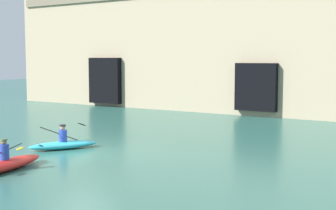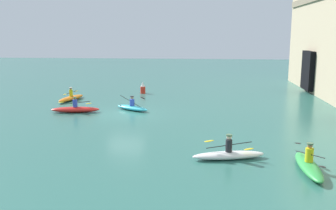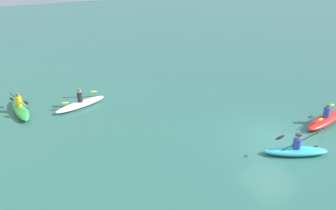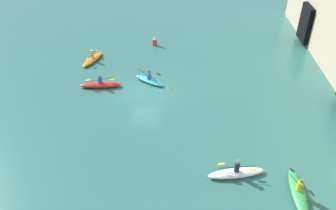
{
  "view_description": "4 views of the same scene",
  "coord_description": "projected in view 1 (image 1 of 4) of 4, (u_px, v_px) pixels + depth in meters",
  "views": [
    {
      "loc": [
        12.95,
        -13.98,
        3.81
      ],
      "look_at": [
        2.39,
        2.66,
        1.88
      ],
      "focal_mm": 50.0,
      "sensor_mm": 36.0,
      "label": 1
    },
    {
      "loc": [
        25.21,
        5.61,
        5.51
      ],
      "look_at": [
        1.37,
        3.14,
        0.96
      ],
      "focal_mm": 40.0,
      "sensor_mm": 36.0,
      "label": 2
    },
    {
      "loc": [
        -8.86,
        11.88,
        8.15
      ],
      "look_at": [
        4.24,
        3.49,
        1.14
      ],
      "focal_mm": 35.0,
      "sensor_mm": 36.0,
      "label": 3
    },
    {
      "loc": [
        22.74,
        4.05,
        13.63
      ],
      "look_at": [
        3.18,
        2.22,
        0.77
      ],
      "focal_mm": 35.0,
      "sensor_mm": 36.0,
      "label": 4
    }
  ],
  "objects": [
    {
      "name": "kayak_cyan",
      "position": [
        63.0,
        144.0,
        19.89
      ],
      "size": [
        2.18,
        2.86,
        1.1
      ],
      "rotation": [
        0.0,
        0.0,
        4.15
      ],
      "color": "#33B2C6",
      "rests_on": "ground"
    },
    {
      "name": "kayak_red",
      "position": [
        5.0,
        164.0,
        15.99
      ],
      "size": [
        1.29,
        3.51,
        1.11
      ],
      "rotation": [
        0.0,
        0.0,
        4.85
      ],
      "color": "red",
      "rests_on": "ground"
    },
    {
      "name": "cliff_bluff",
      "position": [
        271.0,
        3.0,
        33.53
      ],
      "size": [
        44.3,
        7.13,
        15.72
      ],
      "color": "tan",
      "rests_on": "ground"
    },
    {
      "name": "ground_plane",
      "position": [
        83.0,
        153.0,
        19.02
      ],
      "size": [
        120.0,
        120.0,
        0.0
      ],
      "primitive_type": "plane",
      "color": "#2D665B"
    }
  ]
}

